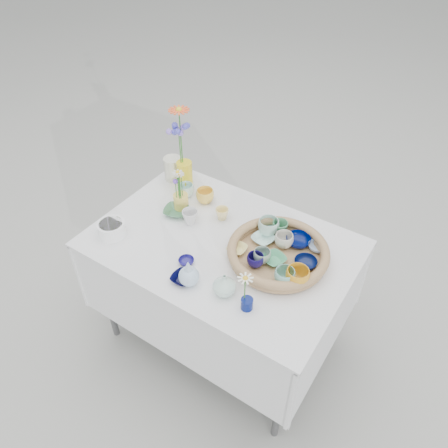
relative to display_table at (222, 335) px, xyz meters
The scene contains 34 objects.
ground 0.00m from the display_table, ahead, with size 80.00×80.00×0.00m, color #A7A79E.
display_table is the anchor object (origin of this frame).
wicker_tray 0.85m from the display_table, 10.12° to the left, with size 0.47×0.47×0.08m, color olive, non-canonical shape.
tray_ceramic_0 0.88m from the display_table, 29.40° to the left, with size 0.12×0.12×0.04m, color #000A46.
tray_ceramic_1 0.90m from the display_table, ahead, with size 0.10×0.10×0.03m, color #050F39.
tray_ceramic_2 0.93m from the display_table, ahead, with size 0.11×0.11×0.08m, color orange.
tray_ceramic_3 0.84m from the display_table, ahead, with size 0.10×0.10×0.03m, color #48A16F.
tray_ceramic_4 0.85m from the display_table, ahead, with size 0.08×0.08×0.06m, color gray.
tray_ceramic_5 0.82m from the display_table, 31.13° to the left, with size 0.10×0.10×0.03m, color silver.
tray_ceramic_6 0.86m from the display_table, 45.59° to the left, with size 0.10×0.10×0.08m, color #A6D0C3.
tray_ceramic_7 0.87m from the display_table, 25.36° to the left, with size 0.09×0.09×0.07m, color beige.
tray_ceramic_8 0.92m from the display_table, 25.35° to the left, with size 0.09×0.09×0.03m, color #9AB5DA.
tray_ceramic_9 0.85m from the display_table, 14.61° to the right, with size 0.08×0.08×0.06m, color #130C4A.
tray_ceramic_10 0.80m from the display_table, 12.44° to the right, with size 0.09×0.09×0.02m, color #F5EB8D.
tray_ceramic_11 0.91m from the display_table, 11.48° to the right, with size 0.09×0.09×0.07m, color #72BAB1.
tray_ceramic_12 0.87m from the display_table, 42.73° to the left, with size 0.08×0.08×0.07m, color #44855A.
loose_ceramic_0 0.87m from the display_table, 139.07° to the left, with size 0.10×0.10×0.08m, color yellow.
loose_ceramic_1 0.82m from the display_table, 123.09° to the left, with size 0.07×0.07×0.06m, color #F6DF88.
loose_ceramic_2 0.85m from the display_table, behind, with size 0.13×0.13×0.03m, color #437B55.
loose_ceramic_3 0.83m from the display_table, behind, with size 0.08×0.08×0.08m, color silver.
loose_ceramic_4 0.81m from the display_table, 106.17° to the right, with size 0.07×0.07×0.02m, color navy.
loose_ceramic_5 0.91m from the display_table, 150.85° to the left, with size 0.09×0.09×0.07m, color silver.
loose_ceramic_6 0.83m from the display_table, 91.50° to the right, with size 0.10×0.10×0.03m, color black.
fluted_bowl 0.97m from the display_table, 152.93° to the right, with size 0.14×0.14×0.07m, color white, non-canonical shape.
bud_vase_paleblue 0.89m from the display_table, 84.86° to the right, with size 0.09×0.09×0.14m, color #A9C7E1, non-canonical shape.
bud_vase_seafoam 0.88m from the display_table, 54.31° to the right, with size 0.10×0.10×0.11m, color silver.
bud_vase_cobalt 0.89m from the display_table, 41.65° to the right, with size 0.05×0.05×0.05m, color #031054.
single_daisy 0.96m from the display_table, 42.73° to the right, with size 0.08×0.08×0.14m, color white, non-canonical shape.
tall_vase_yellow 0.99m from the display_table, 147.46° to the left, with size 0.09×0.09×0.16m, color yellow.
gerbera 1.20m from the display_table, 147.97° to the left, with size 0.13×0.13×0.33m, color #FC5928, non-canonical shape.
hydrangea 1.15m from the display_table, 149.05° to the left, with size 0.08×0.08×0.28m, color #4948C6, non-canonical shape.
white_pitcher 1.04m from the display_table, 150.69° to the left, with size 0.14×0.10×0.14m, color beige, non-canonical shape.
daisy_cup 0.88m from the display_table, 161.99° to the left, with size 0.08×0.08×0.09m, color #FAD657.
daisy_posy 0.99m from the display_table, 163.09° to the left, with size 0.08×0.08×0.16m, color silver, non-canonical shape.
Camera 1 is at (0.87, -1.29, 2.22)m, focal length 35.00 mm.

